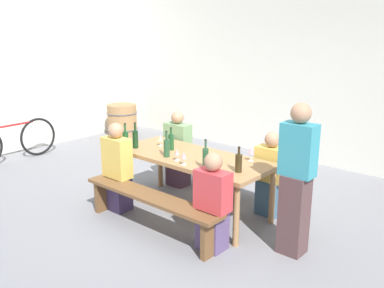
{
  "coord_description": "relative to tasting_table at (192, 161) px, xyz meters",
  "views": [
    {
      "loc": [
        3.29,
        -3.77,
        2.27
      ],
      "look_at": [
        0.0,
        0.0,
        0.9
      ],
      "focal_mm": 39.22,
      "sensor_mm": 36.0,
      "label": 1
    }
  ],
  "objects": [
    {
      "name": "wine_bottle_0",
      "position": [
        -0.2,
        -0.24,
        0.19
      ],
      "size": [
        0.07,
        0.07,
        0.33
      ],
      "color": "#234C2D",
      "rests_on": "tasting_table"
    },
    {
      "name": "bench_far",
      "position": [
        0.0,
        0.73,
        -0.32
      ],
      "size": [
        1.96,
        0.3,
        0.45
      ],
      "color": "brown",
      "rests_on": "ground"
    },
    {
      "name": "wine_bottle_4",
      "position": [
        -0.85,
        -0.35,
        0.2
      ],
      "size": [
        0.08,
        0.08,
        0.35
      ],
      "color": "#194723",
      "rests_on": "tasting_table"
    },
    {
      "name": "wine_bottle_5",
      "position": [
        -0.8,
        -0.23,
        0.2
      ],
      "size": [
        0.07,
        0.07,
        0.35
      ],
      "color": "#143319",
      "rests_on": "tasting_table"
    },
    {
      "name": "wine_bottle_2",
      "position": [
        -0.38,
        0.02,
        0.19
      ],
      "size": [
        0.07,
        0.07,
        0.3
      ],
      "color": "#194723",
      "rests_on": "tasting_table"
    },
    {
      "name": "parked_bicycle_0",
      "position": [
        -3.8,
        -0.5,
        -0.3
      ],
      "size": [
        0.2,
        1.73,
        0.9
      ],
      "rotation": [
        0.0,
        0.0,
        1.6
      ],
      "color": "black",
      "rests_on": "ground"
    },
    {
      "name": "wine_glass_2",
      "position": [
        -0.62,
        0.07,
        0.18
      ],
      "size": [
        0.07,
        0.07,
        0.14
      ],
      "color": "silver",
      "rests_on": "tasting_table"
    },
    {
      "name": "tasting_table",
      "position": [
        0.0,
        0.0,
        0.0
      ],
      "size": [
        2.06,
        0.86,
        0.75
      ],
      "color": "#9E7247",
      "rests_on": "ground"
    },
    {
      "name": "wine_glass_3",
      "position": [
        0.17,
        -0.34,
        0.18
      ],
      "size": [
        0.07,
        0.07,
        0.15
      ],
      "color": "silver",
      "rests_on": "tasting_table"
    },
    {
      "name": "bench_near",
      "position": [
        0.0,
        -0.73,
        -0.32
      ],
      "size": [
        1.96,
        0.3,
        0.45
      ],
      "color": "brown",
      "rests_on": "ground"
    },
    {
      "name": "standing_host",
      "position": [
        1.47,
        -0.09,
        0.11
      ],
      "size": [
        0.34,
        0.24,
        1.59
      ],
      "rotation": [
        0.0,
        0.0,
        3.14
      ],
      "color": "#4F3537",
      "rests_on": "ground"
    },
    {
      "name": "ground_plane",
      "position": [
        0.0,
        0.0,
        -0.67
      ],
      "size": [
        24.0,
        24.0,
        0.0
      ],
      "primitive_type": "plane",
      "color": "slate"
    },
    {
      "name": "seated_guest_near_1",
      "position": [
        0.79,
        -0.58,
        -0.17
      ],
      "size": [
        0.37,
        0.24,
        1.07
      ],
      "rotation": [
        0.0,
        0.0,
        1.57
      ],
      "color": "#584570",
      "rests_on": "ground"
    },
    {
      "name": "wine_barrel",
      "position": [
        -3.72,
        1.96,
        -0.32
      ],
      "size": [
        0.67,
        0.67,
        0.71
      ],
      "color": "#9E7247",
      "rests_on": "ground"
    },
    {
      "name": "wine_glass_0",
      "position": [
        0.68,
        0.3,
        0.2
      ],
      "size": [
        0.07,
        0.07,
        0.18
      ],
      "color": "silver",
      "rests_on": "tasting_table"
    },
    {
      "name": "wine_glass_1",
      "position": [
        -0.0,
        -0.28,
        0.17
      ],
      "size": [
        0.06,
        0.06,
        0.14
      ],
      "color": "silver",
      "rests_on": "tasting_table"
    },
    {
      "name": "wine_bottle_1",
      "position": [
        0.46,
        -0.3,
        0.2
      ],
      "size": [
        0.07,
        0.07,
        0.35
      ],
      "color": "#234C2D",
      "rests_on": "tasting_table"
    },
    {
      "name": "seated_guest_far_1",
      "position": [
        0.79,
        0.58,
        -0.17
      ],
      "size": [
        0.39,
        0.24,
        1.07
      ],
      "rotation": [
        0.0,
        0.0,
        -1.57
      ],
      "color": "#36566F",
      "rests_on": "ground"
    },
    {
      "name": "side_wall",
      "position": [
        -4.42,
        0.0,
        0.93
      ],
      "size": [
        0.2,
        6.43,
        3.2
      ],
      "primitive_type": "cube",
      "color": "silver",
      "rests_on": "ground"
    },
    {
      "name": "seated_guest_far_0",
      "position": [
        -0.78,
        0.58,
        -0.14
      ],
      "size": [
        0.4,
        0.24,
        1.13
      ],
      "rotation": [
        0.0,
        0.0,
        -1.57
      ],
      "color": "#4C3042",
      "rests_on": "ground"
    },
    {
      "name": "seated_guest_near_0",
      "position": [
        -0.76,
        -0.58,
        -0.13
      ],
      "size": [
        0.39,
        0.24,
        1.16
      ],
      "rotation": [
        0.0,
        0.0,
        1.57
      ],
      "color": "#42345E",
      "rests_on": "ground"
    },
    {
      "name": "wine_bottle_3",
      "position": [
        0.8,
        -0.13,
        0.18
      ],
      "size": [
        0.08,
        0.08,
        0.29
      ],
      "color": "#332814",
      "rests_on": "tasting_table"
    },
    {
      "name": "back_wall",
      "position": [
        0.0,
        3.01,
        0.93
      ],
      "size": [
        14.0,
        0.2,
        3.2
      ],
      "primitive_type": "cube",
      "color": "silver",
      "rests_on": "ground"
    }
  ]
}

